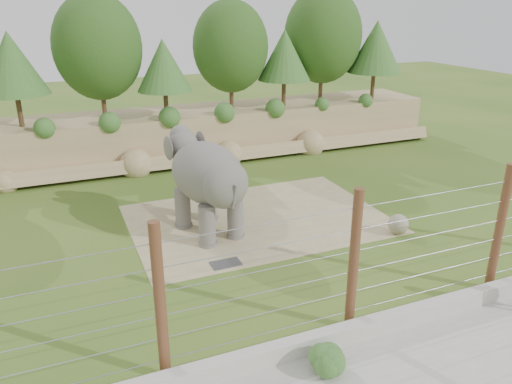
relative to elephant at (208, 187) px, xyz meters
name	(u,v)px	position (x,y,z in m)	size (l,w,h in m)	color
ground	(278,254)	(1.67, -2.64, -1.82)	(90.00, 90.00, 0.00)	#3C5E1D
back_embankment	(190,85)	(2.26, 10.03, 2.14)	(30.00, 5.52, 8.77)	#9A825A
dirt_patch	(258,219)	(2.17, 0.36, -1.81)	(10.00, 7.00, 0.02)	tan
drain_grate	(226,263)	(-0.26, -2.64, -1.79)	(1.00, 0.60, 0.03)	#262628
elephant	(208,187)	(0.00, 0.00, 0.00)	(1.93, 4.51, 3.65)	#5B5751
stone_ball	(398,224)	(6.50, -2.94, -1.42)	(0.76, 0.76, 0.76)	gray
retaining_wall	(360,330)	(1.67, -7.64, -1.57)	(26.00, 0.35, 0.50)	#ADA9A1
barrier_fence	(354,261)	(1.67, -7.14, 0.18)	(20.26, 0.26, 4.00)	#54351B
walkway_shrub	(325,360)	(0.16, -8.44, -1.44)	(0.75, 0.75, 0.75)	#2E6326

